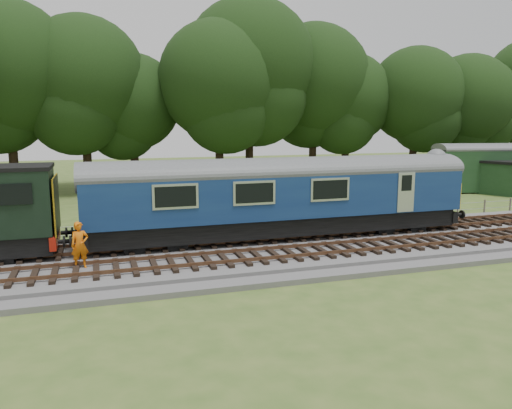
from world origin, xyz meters
name	(u,v)px	position (x,y,z in m)	size (l,w,h in m)	color
ground	(306,250)	(0.00, 0.00, 0.00)	(120.00, 120.00, 0.00)	#3D5A21
ballast	(306,247)	(0.00, 0.00, 0.17)	(70.00, 7.00, 0.35)	#4C4C4F
track_north	(294,235)	(0.00, 1.40, 0.42)	(67.20, 2.40, 0.21)	black
track_south	(321,250)	(0.00, -1.60, 0.42)	(67.20, 2.40, 0.21)	black
fence	(273,230)	(0.00, 4.50, 0.00)	(64.00, 0.12, 1.00)	#6B6054
tree_line	(205,189)	(0.00, 22.00, 0.00)	(70.00, 8.00, 18.00)	black
dmu_railcar	(282,190)	(-0.65, 1.40, 2.61)	(18.05, 2.86, 3.88)	black
worker	(80,245)	(-9.64, -0.99, 1.24)	(0.65, 0.42, 1.77)	orange
shed	(505,177)	(22.31, 11.60, 1.37)	(4.32, 4.32, 2.69)	#1A391B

